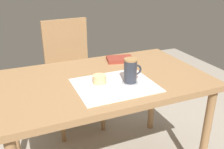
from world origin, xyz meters
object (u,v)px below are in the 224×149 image
Objects in this scene: pastry_plate at (100,84)px; dining_table at (104,89)px; pastry at (100,79)px; coffee_mug at (131,70)px; wooden_chair at (71,71)px; small_book at (120,59)px.

dining_table is at bearing 55.74° from pastry_plate.
coffee_mug reaches higher than pastry.
pastry is at bearing 84.51° from wooden_chair.
wooden_chair is at bearing 87.83° from pastry_plate.
wooden_chair is 0.82m from pastry_plate.
small_book is (0.10, 0.36, -0.07)m from coffee_mug.
wooden_chair reaches higher than dining_table.
pastry_plate is at bearing -124.26° from dining_table.
wooden_chair is at bearing 87.83° from pastry.
small_book is (0.21, 0.23, 0.09)m from dining_table.
wooden_chair is at bearing 92.88° from dining_table.
coffee_mug is (0.14, -0.82, 0.29)m from wooden_chair.
coffee_mug is at bearing 96.40° from wooden_chair.
small_book is at bearing 47.69° from dining_table.
pastry is at bearing -124.26° from dining_table.
dining_table is 0.71m from wooden_chair.
small_book reaches higher than pastry_plate.
pastry reaches higher than dining_table.
small_book is at bearing 74.24° from coffee_mug.
coffee_mug is 0.76× the size of small_book.
coffee_mug is (0.17, -0.04, 0.07)m from pastry_plate.
dining_table is 8.85× the size of coffee_mug.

